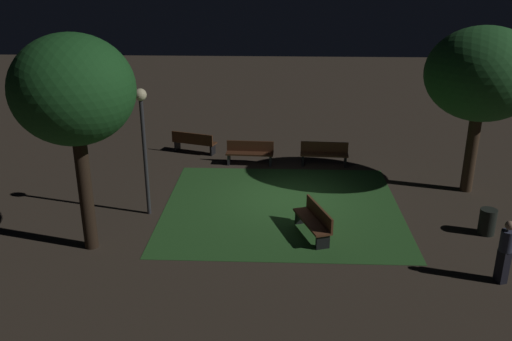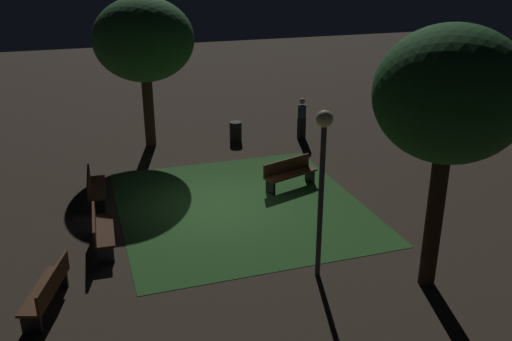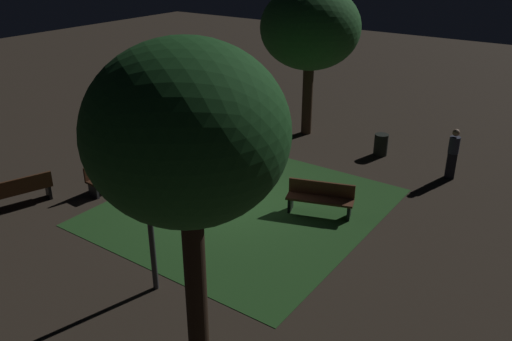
{
  "view_description": "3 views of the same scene",
  "coord_description": "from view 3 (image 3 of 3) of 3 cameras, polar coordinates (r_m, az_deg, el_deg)",
  "views": [
    {
      "loc": [
        0.35,
        16.28,
        7.11
      ],
      "look_at": [
        1.03,
        0.16,
        1.03
      ],
      "focal_mm": 38.0,
      "sensor_mm": 36.0,
      "label": 1
    },
    {
      "loc": [
        14.37,
        -3.49,
        6.96
      ],
      "look_at": [
        0.27,
        1.15,
        1.09
      ],
      "focal_mm": 39.46,
      "sensor_mm": 36.0,
      "label": 2
    },
    {
      "loc": [
        10.58,
        8.37,
        6.88
      ],
      "look_at": [
        0.23,
        1.09,
        1.23
      ],
      "focal_mm": 36.69,
      "sensor_mm": 36.0,
      "label": 3
    }
  ],
  "objects": [
    {
      "name": "bench_near_trees",
      "position": [
        17.9,
        -8.45,
        2.85
      ],
      "size": [
        1.82,
        0.58,
        0.88
      ],
      "color": "brown",
      "rests_on": "ground"
    },
    {
      "name": "lamp_post_plaza_east",
      "position": [
        10.34,
        -11.96,
        -0.32
      ],
      "size": [
        0.36,
        0.36,
        3.89
      ],
      "color": "#333338",
      "rests_on": "ground"
    },
    {
      "name": "pedestrian",
      "position": [
        17.13,
        20.68,
        1.84
      ],
      "size": [
        0.32,
        0.33,
        1.61
      ],
      "color": "black",
      "rests_on": "ground"
    },
    {
      "name": "bench_by_lamp",
      "position": [
        16.14,
        -15.28,
        -0.2
      ],
      "size": [
        1.82,
        0.56,
        0.88
      ],
      "color": "#422314",
      "rests_on": "ground"
    },
    {
      "name": "trash_bin",
      "position": [
        18.47,
        13.45,
        2.76
      ],
      "size": [
        0.47,
        0.47,
        0.75
      ],
      "primitive_type": "cylinder",
      "color": "black",
      "rests_on": "ground"
    },
    {
      "name": "bench_front_right",
      "position": [
        14.21,
        7.03,
        -2.89
      ],
      "size": [
        1.03,
        1.86,
        0.88
      ],
      "color": "brown",
      "rests_on": "ground"
    },
    {
      "name": "bench_front_left",
      "position": [
        15.89,
        -24.49,
        -2.0
      ],
      "size": [
        1.86,
        1.02,
        0.88
      ],
      "color": "#512D19",
      "rests_on": "ground"
    },
    {
      "name": "grass_lawn",
      "position": [
        14.63,
        -1.2,
        -3.98
      ],
      "size": [
        7.37,
        6.84,
        0.01
      ],
      "primitive_type": "cube",
      "color": "#2D6028",
      "rests_on": "ground"
    },
    {
      "name": "tree_tall_center",
      "position": [
        19.29,
        5.94,
        15.15
      ],
      "size": [
        3.58,
        3.58,
        5.45
      ],
      "color": "#423021",
      "rests_on": "ground"
    },
    {
      "name": "ground_plane",
      "position": [
        15.14,
        -2.89,
        -3.0
      ],
      "size": [
        60.0,
        60.0,
        0.0
      ],
      "primitive_type": "plane",
      "color": "#3D3328"
    },
    {
      "name": "tree_back_right",
      "position": [
        7.62,
        -7.51,
        3.81
      ],
      "size": [
        3.03,
        3.03,
        5.68
      ],
      "color": "#2D2116",
      "rests_on": "ground"
    }
  ]
}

